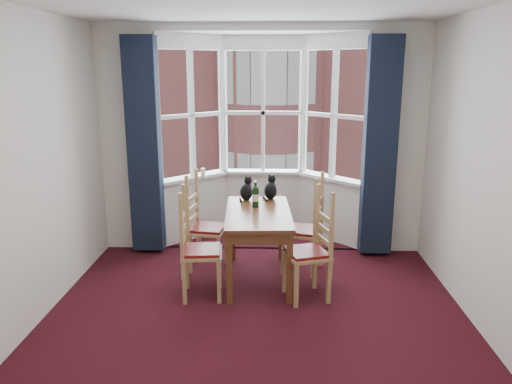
{
  "coord_description": "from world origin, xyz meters",
  "views": [
    {
      "loc": [
        0.16,
        -3.88,
        2.3
      ],
      "look_at": [
        -0.02,
        1.05,
        1.05
      ],
      "focal_mm": 35.0,
      "sensor_mm": 36.0,
      "label": 1
    }
  ],
  "objects_px": {
    "cat_left": "(247,191)",
    "chair_left_near": "(193,253)",
    "chair_right_near": "(315,253)",
    "candle_tall": "(203,172)",
    "dining_table": "(258,221)",
    "wine_bottle": "(256,196)",
    "chair_right_far": "(310,232)",
    "cat_right": "(271,189)",
    "chair_left_far": "(201,229)"
  },
  "relations": [
    {
      "from": "cat_left",
      "to": "chair_left_near",
      "type": "bearing_deg",
      "value": -117.81
    },
    {
      "from": "chair_right_near",
      "to": "candle_tall",
      "type": "xyz_separation_m",
      "value": [
        -1.37,
        1.75,
        0.45
      ]
    },
    {
      "from": "dining_table",
      "to": "wine_bottle",
      "type": "bearing_deg",
      "value": 101.34
    },
    {
      "from": "chair_right_near",
      "to": "wine_bottle",
      "type": "height_order",
      "value": "wine_bottle"
    },
    {
      "from": "dining_table",
      "to": "candle_tall",
      "type": "bearing_deg",
      "value": 120.38
    },
    {
      "from": "chair_right_far",
      "to": "cat_right",
      "type": "distance_m",
      "value": 0.69
    },
    {
      "from": "dining_table",
      "to": "cat_right",
      "type": "distance_m",
      "value": 0.6
    },
    {
      "from": "dining_table",
      "to": "cat_right",
      "type": "relative_size",
      "value": 4.56
    },
    {
      "from": "chair_left_far",
      "to": "chair_right_far",
      "type": "bearing_deg",
      "value": -3.06
    },
    {
      "from": "chair_right_far",
      "to": "candle_tall",
      "type": "relative_size",
      "value": 8.64
    },
    {
      "from": "chair_left_near",
      "to": "chair_right_near",
      "type": "height_order",
      "value": "same"
    },
    {
      "from": "wine_bottle",
      "to": "candle_tall",
      "type": "relative_size",
      "value": 2.77
    },
    {
      "from": "chair_left_far",
      "to": "wine_bottle",
      "type": "xyz_separation_m",
      "value": [
        0.64,
        -0.12,
        0.44
      ]
    },
    {
      "from": "candle_tall",
      "to": "chair_right_near",
      "type": "bearing_deg",
      "value": -52.0
    },
    {
      "from": "chair_left_far",
      "to": "cat_right",
      "type": "bearing_deg",
      "value": 17.67
    },
    {
      "from": "chair_right_far",
      "to": "cat_left",
      "type": "distance_m",
      "value": 0.88
    },
    {
      "from": "chair_right_far",
      "to": "cat_right",
      "type": "relative_size",
      "value": 3.17
    },
    {
      "from": "chair_left_near",
      "to": "wine_bottle",
      "type": "height_order",
      "value": "wine_bottle"
    },
    {
      "from": "chair_right_far",
      "to": "wine_bottle",
      "type": "height_order",
      "value": "wine_bottle"
    },
    {
      "from": "dining_table",
      "to": "chair_right_far",
      "type": "relative_size",
      "value": 1.44
    },
    {
      "from": "chair_left_near",
      "to": "candle_tall",
      "type": "height_order",
      "value": "candle_tall"
    },
    {
      "from": "chair_left_near",
      "to": "wine_bottle",
      "type": "xyz_separation_m",
      "value": [
        0.61,
        0.62,
        0.44
      ]
    },
    {
      "from": "chair_left_far",
      "to": "cat_right",
      "type": "xyz_separation_m",
      "value": [
        0.8,
        0.26,
        0.42
      ]
    },
    {
      "from": "chair_right_near",
      "to": "dining_table",
      "type": "bearing_deg",
      "value": 144.49
    },
    {
      "from": "cat_left",
      "to": "chair_right_far",
      "type": "bearing_deg",
      "value": -19.73
    },
    {
      "from": "chair_left_near",
      "to": "chair_right_near",
      "type": "relative_size",
      "value": 1.0
    },
    {
      "from": "cat_left",
      "to": "wine_bottle",
      "type": "bearing_deg",
      "value": -69.58
    },
    {
      "from": "dining_table",
      "to": "wine_bottle",
      "type": "distance_m",
      "value": 0.3
    },
    {
      "from": "cat_right",
      "to": "chair_right_near",
      "type": "bearing_deg",
      "value": -64.68
    },
    {
      "from": "cat_left",
      "to": "wine_bottle",
      "type": "distance_m",
      "value": 0.34
    },
    {
      "from": "chair_right_far",
      "to": "cat_right",
      "type": "height_order",
      "value": "cat_right"
    },
    {
      "from": "chair_left_far",
      "to": "cat_left",
      "type": "height_order",
      "value": "cat_left"
    },
    {
      "from": "chair_left_near",
      "to": "cat_left",
      "type": "relative_size",
      "value": 3.26
    },
    {
      "from": "dining_table",
      "to": "chair_left_far",
      "type": "relative_size",
      "value": 1.44
    },
    {
      "from": "chair_right_far",
      "to": "cat_left",
      "type": "height_order",
      "value": "cat_left"
    },
    {
      "from": "chair_right_near",
      "to": "wine_bottle",
      "type": "relative_size",
      "value": 3.12
    },
    {
      "from": "chair_left_near",
      "to": "wine_bottle",
      "type": "relative_size",
      "value": 3.12
    },
    {
      "from": "chair_right_near",
      "to": "chair_right_far",
      "type": "height_order",
      "value": "same"
    },
    {
      "from": "dining_table",
      "to": "chair_right_near",
      "type": "distance_m",
      "value": 0.75
    },
    {
      "from": "candle_tall",
      "to": "cat_left",
      "type": "bearing_deg",
      "value": -53.32
    },
    {
      "from": "chair_right_near",
      "to": "wine_bottle",
      "type": "distance_m",
      "value": 0.96
    },
    {
      "from": "chair_right_near",
      "to": "wine_bottle",
      "type": "xyz_separation_m",
      "value": [
        -0.62,
        0.59,
        0.44
      ]
    },
    {
      "from": "chair_right_near",
      "to": "chair_left_far",
      "type": "bearing_deg",
      "value": 150.57
    },
    {
      "from": "wine_bottle",
      "to": "candle_tall",
      "type": "distance_m",
      "value": 1.38
    },
    {
      "from": "chair_left_far",
      "to": "wine_bottle",
      "type": "relative_size",
      "value": 3.12
    },
    {
      "from": "cat_right",
      "to": "chair_right_far",
      "type": "bearing_deg",
      "value": -35.61
    },
    {
      "from": "cat_right",
      "to": "wine_bottle",
      "type": "relative_size",
      "value": 0.98
    },
    {
      "from": "dining_table",
      "to": "chair_right_far",
      "type": "height_order",
      "value": "chair_right_far"
    },
    {
      "from": "chair_right_near",
      "to": "chair_right_far",
      "type": "xyz_separation_m",
      "value": [
        -0.01,
        0.64,
        0.0
      ]
    },
    {
      "from": "chair_right_near",
      "to": "candle_tall",
      "type": "relative_size",
      "value": 8.64
    }
  ]
}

